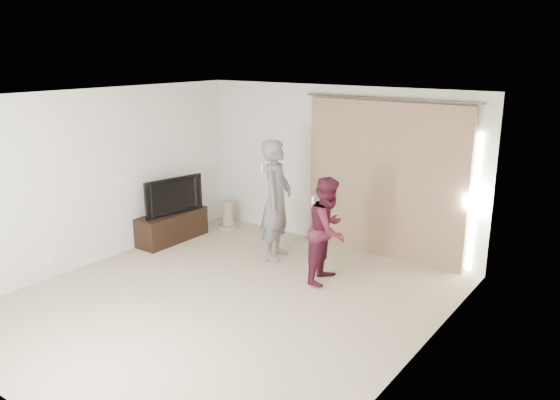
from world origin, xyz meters
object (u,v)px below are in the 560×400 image
(person_man, at_px, (276,200))
(tv, at_px, (170,195))
(tv_console, at_px, (172,227))
(person_woman, at_px, (328,230))

(person_man, bearing_deg, tv, -168.40)
(tv, distance_m, person_man, 1.95)
(tv_console, height_order, person_man, person_man)
(tv_console, height_order, tv, tv)
(tv_console, xyz_separation_m, person_man, (1.90, 0.39, 0.68))
(tv, xyz_separation_m, person_man, (1.90, 0.39, 0.13))
(tv, relative_size, person_woman, 0.72)
(tv_console, relative_size, person_man, 0.69)
(person_man, bearing_deg, person_woman, -14.42)
(tv_console, distance_m, tv, 0.56)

